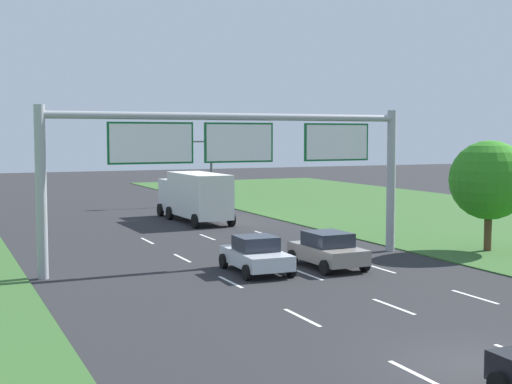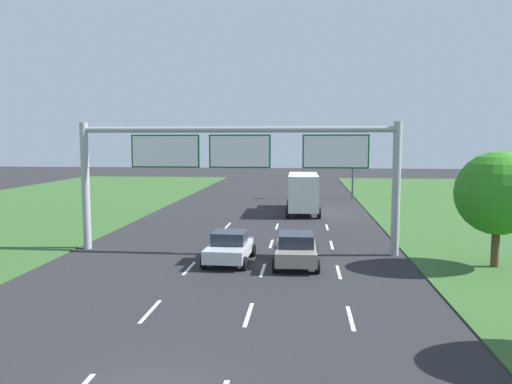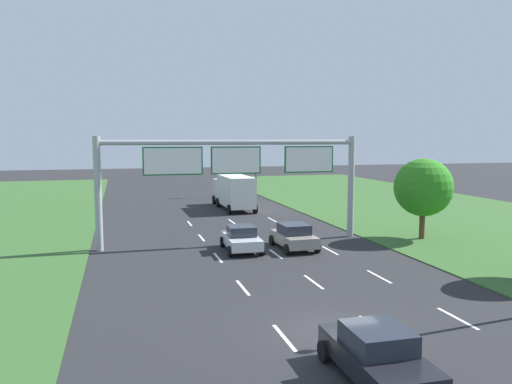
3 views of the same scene
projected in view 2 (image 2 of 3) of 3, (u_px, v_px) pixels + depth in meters
lane_dashes_inner_left at (119, 346)px, 14.66m from camera, size 0.14×44.40×0.01m
lane_dashes_inner_right at (237, 350)px, 14.33m from camera, size 0.14×44.40×0.01m
lane_dashes_slip at (360, 355)px, 13.99m from camera, size 0.14×44.40×0.01m
car_near_red at (296, 249)px, 24.08m from camera, size 2.22×3.97×1.57m
car_lead_silver at (230, 247)px, 24.70m from camera, size 2.30×4.00×1.54m
box_truck at (303, 191)px, 41.93m from camera, size 2.79×8.55×3.27m
sign_gantry at (239, 160)px, 26.56m from camera, size 17.24×0.44×7.00m
traffic_light_mast at (334, 162)px, 51.56m from camera, size 4.76×0.49×5.60m
roadside_tree_mid at (498, 193)px, 23.32m from camera, size 3.92×3.92×5.53m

